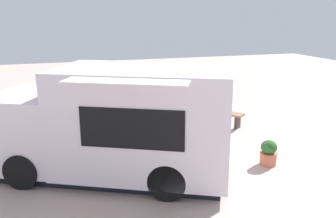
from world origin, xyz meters
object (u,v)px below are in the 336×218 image
planter_flowering_near (269,153)px  planter_flowering_far (167,102)px  food_truck (116,126)px  plaza_bench (220,115)px  trash_bin (200,98)px

planter_flowering_near → planter_flowering_far: size_ratio=0.84×
food_truck → planter_flowering_near: bearing=171.2°
food_truck → plaza_bench: 4.98m
planter_flowering_near → trash_bin: (-0.37, -5.48, 0.14)m
planter_flowering_near → plaza_bench: 3.42m
planter_flowering_near → trash_bin: size_ratio=0.71×
planter_flowering_far → plaza_bench: bearing=119.6°
plaza_bench → planter_flowering_near: bearing=85.4°
planter_flowering_near → planter_flowering_far: (0.94, -5.55, 0.07)m
food_truck → trash_bin: (-4.12, -4.90, -0.76)m
planter_flowering_near → plaza_bench: bearing=-94.6°
planter_flowering_far → food_truck: bearing=60.6°
plaza_bench → food_truck: bearing=35.1°
food_truck → planter_flowering_far: 5.77m
plaza_bench → planter_flowering_far: bearing=-60.4°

